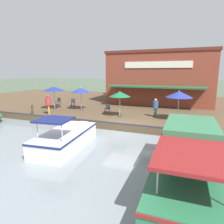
{
  "coord_description": "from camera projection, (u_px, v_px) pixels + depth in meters",
  "views": [
    {
      "loc": [
        13.73,
        4.68,
        4.5
      ],
      "look_at": [
        -1.0,
        -1.2,
        1.3
      ],
      "focal_mm": 32.0,
      "sensor_mm": 36.0,
      "label": 1
    }
  ],
  "objects": [
    {
      "name": "ground_plane",
      "position": [
        122.0,
        132.0,
        15.09
      ],
      "size": [
        220.0,
        220.0,
        0.0
      ],
      "primitive_type": "plane",
      "color": "#4C5B47"
    },
    {
      "name": "quay_deck",
      "position": [
        150.0,
        106.0,
        25.05
      ],
      "size": [
        22.0,
        56.0,
        0.6
      ],
      "primitive_type": "cube",
      "color": "brown",
      "rests_on": "ground"
    },
    {
      "name": "quay_edge_fender",
      "position": [
        122.0,
        124.0,
        15.06
      ],
      "size": [
        0.2,
        50.4,
        0.1
      ],
      "primitive_type": "cube",
      "color": "#2D2D33",
      "rests_on": "quay_deck"
    },
    {
      "name": "waterfront_restaurant",
      "position": [
        162.0,
        77.0,
        26.66
      ],
      "size": [
        11.79,
        12.52,
        6.33
      ],
      "color": "brown",
      "rests_on": "quay_deck"
    },
    {
      "name": "patio_umbrella_back_row",
      "position": [
        54.0,
        89.0,
        20.97
      ],
      "size": [
        2.24,
        2.24,
        2.44
      ],
      "color": "#B7B7B7",
      "rests_on": "quay_deck"
    },
    {
      "name": "patio_umbrella_near_quay_edge",
      "position": [
        120.0,
        94.0,
        17.44
      ],
      "size": [
        1.88,
        1.88,
        2.25
      ],
      "color": "#B7B7B7",
      "rests_on": "quay_deck"
    },
    {
      "name": "patio_umbrella_mid_patio_right",
      "position": [
        81.0,
        90.0,
        20.67
      ],
      "size": [
        2.02,
        2.02,
        2.33
      ],
      "color": "#B7B7B7",
      "rests_on": "quay_deck"
    },
    {
      "name": "patio_umbrella_far_corner",
      "position": [
        179.0,
        94.0,
        15.99
      ],
      "size": [
        2.13,
        2.13,
        2.42
      ],
      "color": "#B7B7B7",
      "rests_on": "quay_deck"
    },
    {
      "name": "cafe_chair_back_row_seat",
      "position": [
        107.0,
        108.0,
        19.31
      ],
      "size": [
        0.48,
        0.48,
        0.85
      ],
      "color": "#2D2D33",
      "rests_on": "quay_deck"
    },
    {
      "name": "cafe_chair_beside_entrance",
      "position": [
        58.0,
        101.0,
        23.95
      ],
      "size": [
        0.49,
        0.49,
        0.85
      ],
      "color": "#2D2D33",
      "rests_on": "quay_deck"
    },
    {
      "name": "cafe_chair_far_corner_seat",
      "position": [
        73.0,
        102.0,
        23.02
      ],
      "size": [
        0.59,
        0.59,
        0.85
      ],
      "color": "#2D2D33",
      "rests_on": "quay_deck"
    },
    {
      "name": "person_at_quay_edge",
      "position": [
        155.0,
        106.0,
        17.43
      ],
      "size": [
        0.46,
        0.46,
        1.61
      ],
      "color": "#337547",
      "rests_on": "quay_deck"
    },
    {
      "name": "person_mid_patio",
      "position": [
        48.0,
        102.0,
        18.43
      ],
      "size": [
        0.52,
        0.52,
        1.83
      ],
      "color": "gold",
      "rests_on": "quay_deck"
    },
    {
      "name": "motorboat_second_along",
      "position": [
        70.0,
        136.0,
        12.35
      ],
      "size": [
        5.9,
        2.63,
        1.98
      ],
      "color": "white",
      "rests_on": "river_water"
    },
    {
      "name": "motorboat_fourth_along",
      "position": [
        189.0,
        156.0,
        8.72
      ],
      "size": [
        8.46,
        2.89,
        2.24
      ],
      "color": "#287047",
      "rests_on": "river_water"
    },
    {
      "name": "mooring_post",
      "position": [
        32.0,
        110.0,
        18.43
      ],
      "size": [
        0.22,
        0.22,
        0.91
      ],
      "color": "#473323",
      "rests_on": "quay_deck"
    },
    {
      "name": "tree_downstream_bank",
      "position": [
        172.0,
        64.0,
        28.72
      ],
      "size": [
        4.53,
        4.32,
        7.26
      ],
      "color": "brown",
      "rests_on": "quay_deck"
    },
    {
      "name": "tree_behind_restaurant",
      "position": [
        123.0,
        71.0,
        32.97
      ],
      "size": [
        3.69,
        3.52,
        5.98
      ],
      "color": "brown",
      "rests_on": "quay_deck"
    }
  ]
}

